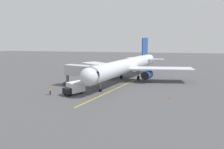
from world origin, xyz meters
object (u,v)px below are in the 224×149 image
airplane (126,66)px  ground_crew_marshaller (50,91)px  jet_bridge (86,72)px  box_truck_portside (74,88)px  safety_cone_nose_right (96,85)px  belt_loader_near_nose (87,70)px  safety_cone_nose_left (170,97)px

airplane → ground_crew_marshaller: (13.85, 17.70, -3.12)m
jet_bridge → box_truck_portside: (0.56, 7.18, -2.38)m
jet_bridge → safety_cone_nose_right: 4.33m
ground_crew_marshaller → belt_loader_near_nose: 30.46m
ground_crew_marshaller → safety_cone_nose_left: bearing=-177.1°
jet_bridge → safety_cone_nose_right: bearing=-140.3°
jet_bridge → ground_crew_marshaller: bearing=57.7°
ground_crew_marshaller → safety_cone_nose_right: bearing=-125.9°
jet_bridge → safety_cone_nose_right: jet_bridge is taller
airplane → safety_cone_nose_left: 19.93m
ground_crew_marshaller → belt_loader_near_nose: bearing=-88.7°
airplane → safety_cone_nose_right: bearing=49.2°
jet_bridge → safety_cone_nose_right: size_ratio=20.74×
belt_loader_near_nose → safety_cone_nose_right: bearing=111.6°
belt_loader_near_nose → box_truck_portside: size_ratio=0.92×
airplane → ground_crew_marshaller: bearing=52.0°
belt_loader_near_nose → box_truck_portside: box_truck_portside is taller
box_truck_portside → safety_cone_nose_left: size_ratio=8.96×
airplane → jet_bridge: (8.47, 9.18, -0.24)m
airplane → belt_loader_near_nose: 19.61m
belt_loader_near_nose → box_truck_portside: (-5.49, 29.11, 0.67)m
belt_loader_near_nose → safety_cone_nose_right: 21.83m
box_truck_portside → safety_cone_nose_right: (-2.54, -8.82, -1.11)m
safety_cone_nose_right → box_truck_portside: bearing=73.9°
ground_crew_marshaller → box_truck_portside: bearing=-164.4°
safety_cone_nose_right → airplane: bearing=-130.8°
airplane → safety_cone_nose_left: airplane is taller
safety_cone_nose_right → jet_bridge: bearing=39.7°
airplane → box_truck_portside: 18.87m
airplane → box_truck_portside: bearing=61.1°
ground_crew_marshaller → box_truck_portside: (-4.81, -1.34, 0.50)m
belt_loader_near_nose → safety_cone_nose_right: belt_loader_near_nose is taller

